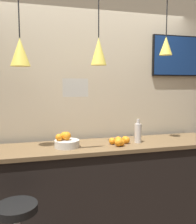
# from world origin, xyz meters

# --- Properties ---
(back_wall) EXTENTS (8.00, 0.06, 2.90)m
(back_wall) POSITION_xyz_m (0.00, 1.03, 1.45)
(back_wall) COLOR beige
(back_wall) RESTS_ON ground_plane
(service_counter) EXTENTS (2.83, 0.60, 0.99)m
(service_counter) POSITION_xyz_m (0.00, 0.62, 0.50)
(service_counter) COLOR black
(service_counter) RESTS_ON ground_plane
(fruit_bowl) EXTENTS (0.25, 0.25, 0.16)m
(fruit_bowl) POSITION_xyz_m (-0.35, 0.59, 1.05)
(fruit_bowl) COLOR beige
(fruit_bowl) RESTS_ON service_counter
(orange_pile) EXTENTS (0.23, 0.22, 0.09)m
(orange_pile) POSITION_xyz_m (0.23, 0.56, 1.03)
(orange_pile) COLOR orange
(orange_pile) RESTS_ON service_counter
(juice_bottle) EXTENTS (0.08, 0.08, 0.26)m
(juice_bottle) POSITION_xyz_m (0.45, 0.59, 1.10)
(juice_bottle) COLOR silver
(juice_bottle) RESTS_ON service_counter
(pendant_lamp_left) EXTENTS (0.19, 0.19, 1.00)m
(pendant_lamp_left) POSITION_xyz_m (-0.77, 0.59, 1.94)
(pendant_lamp_left) COLOR black
(pendant_lamp_middle) EXTENTS (0.16, 0.16, 0.97)m
(pendant_lamp_middle) POSITION_xyz_m (0.00, 0.59, 1.97)
(pendant_lamp_middle) COLOR black
(pendant_lamp_right) EXTENTS (0.14, 0.14, 0.85)m
(pendant_lamp_right) POSITION_xyz_m (0.77, 0.59, 2.06)
(pendant_lamp_right) COLOR black
(mounted_tv) EXTENTS (0.74, 0.04, 0.51)m
(mounted_tv) POSITION_xyz_m (1.18, 0.98, 2.00)
(mounted_tv) COLOR black
(hanging_menu_board) EXTENTS (0.24, 0.01, 0.17)m
(hanging_menu_board) POSITION_xyz_m (-0.28, 0.40, 1.60)
(hanging_menu_board) COLOR silver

